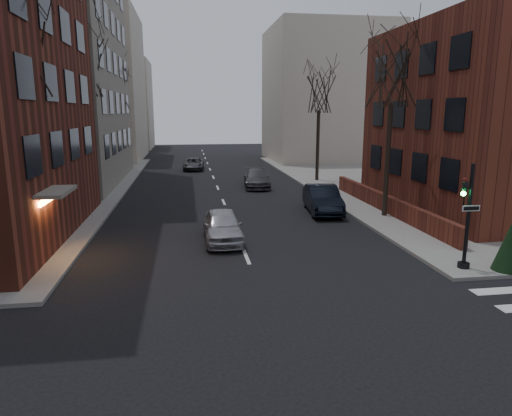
{
  "coord_description": "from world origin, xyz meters",
  "views": [
    {
      "loc": [
        -2.34,
        -6.24,
        6.01
      ],
      "look_at": [
        0.48,
        12.45,
        2.0
      ],
      "focal_mm": 32.0,
      "sensor_mm": 36.0,
      "label": 1
    }
  ],
  "objects": [
    {
      "name": "tree_right_a",
      "position": [
        8.8,
        18.0,
        8.03
      ],
      "size": [
        3.96,
        3.96,
        9.72
      ],
      "color": "#2D231C",
      "rests_on": "sidewalk_far_right"
    },
    {
      "name": "streetlamp_far",
      "position": [
        -8.2,
        42.0,
        4.24
      ],
      "size": [
        0.36,
        0.36,
        6.28
      ],
      "color": "black",
      "rests_on": "sidewalk_far_left"
    },
    {
      "name": "low_wall_right",
      "position": [
        9.3,
        19.0,
        0.65
      ],
      "size": [
        0.35,
        16.0,
        1.0
      ],
      "primitive_type": "cube",
      "color": "maroon",
      "rests_on": "sidewalk_far_right"
    },
    {
      "name": "building_distant_la",
      "position": [
        -15.0,
        55.0,
        9.0
      ],
      "size": [
        14.0,
        16.0,
        18.0
      ],
      "primitive_type": "cube",
      "color": "#BDB2A0",
      "rests_on": "ground"
    },
    {
      "name": "traffic_signal",
      "position": [
        7.94,
        8.99,
        1.91
      ],
      "size": [
        0.76,
        0.44,
        4.0
      ],
      "color": "black",
      "rests_on": "sidewalk_far_right"
    },
    {
      "name": "building_distant_ra",
      "position": [
        15.0,
        50.0,
        8.0
      ],
      "size": [
        14.0,
        14.0,
        16.0
      ],
      "primitive_type": "cube",
      "color": "#BDB2A0",
      "rests_on": "ground"
    },
    {
      "name": "tree_left_b",
      "position": [
        -8.8,
        26.0,
        8.91
      ],
      "size": [
        4.4,
        4.4,
        10.8
      ],
      "color": "#2D231C",
      "rests_on": "sidewalk_far_left"
    },
    {
      "name": "car_lane_gray",
      "position": [
        3.15,
        29.76,
        0.71
      ],
      "size": [
        2.43,
        5.07,
        1.42
      ],
      "primitive_type": "imported",
      "rotation": [
        0.0,
        0.0,
        -0.09
      ],
      "color": "#403F45",
      "rests_on": "ground"
    },
    {
      "name": "evergreen_shrub",
      "position": [
        9.45,
        8.5,
        1.07
      ],
      "size": [
        1.22,
        1.22,
        1.85
      ],
      "primitive_type": "cone",
      "rotation": [
        0.0,
        0.0,
        0.11
      ],
      "color": "#16311C",
      "rests_on": "sidewalk_far_right"
    },
    {
      "name": "building_right_brick",
      "position": [
        16.5,
        19.0,
        5.5
      ],
      "size": [
        12.0,
        14.0,
        11.0
      ],
      "primitive_type": "cube",
      "color": "maroon",
      "rests_on": "ground"
    },
    {
      "name": "tree_left_a",
      "position": [
        -8.8,
        14.0,
        8.47
      ],
      "size": [
        4.18,
        4.18,
        10.26
      ],
      "color": "#2D231C",
      "rests_on": "sidewalk_far_left"
    },
    {
      "name": "sandwich_board",
      "position": [
        9.43,
        18.28,
        0.61
      ],
      "size": [
        0.46,
        0.61,
        0.92
      ],
      "primitive_type": "cube",
      "rotation": [
        0.0,
        0.0,
        -0.09
      ],
      "color": "white",
      "rests_on": "sidewalk_far_right"
    },
    {
      "name": "tree_left_c",
      "position": [
        -8.8,
        40.0,
        8.03
      ],
      "size": [
        3.96,
        3.96,
        9.72
      ],
      "color": "#2D231C",
      "rests_on": "sidewalk_far_left"
    },
    {
      "name": "building_distant_lb",
      "position": [
        -13.0,
        72.0,
        7.0
      ],
      "size": [
        10.0,
        12.0,
        14.0
      ],
      "primitive_type": "cube",
      "color": "#BDB2A0",
      "rests_on": "ground"
    },
    {
      "name": "car_lane_far",
      "position": [
        -1.71,
        41.8,
        0.62
      ],
      "size": [
        2.31,
        4.56,
        1.23
      ],
      "primitive_type": "imported",
      "rotation": [
        0.0,
        0.0,
        -0.06
      ],
      "color": "#403F44",
      "rests_on": "ground"
    },
    {
      "name": "tree_right_b",
      "position": [
        8.8,
        32.0,
        7.59
      ],
      "size": [
        3.74,
        3.74,
        9.18
      ],
      "color": "#2D231C",
      "rests_on": "sidewalk_far_right"
    },
    {
      "name": "parked_sedan",
      "position": [
        5.65,
        19.85,
        0.83
      ],
      "size": [
        2.26,
        5.17,
        1.65
      ],
      "primitive_type": "imported",
      "rotation": [
        0.0,
        0.0,
        -0.1
      ],
      "color": "black",
      "rests_on": "ground"
    },
    {
      "name": "car_lane_silver",
      "position": [
        -0.8,
        14.52,
        0.75
      ],
      "size": [
        1.77,
        4.38,
        1.49
      ],
      "primitive_type": "imported",
      "rotation": [
        0.0,
        0.0,
        0.0
      ],
      "color": "#A7A6AC",
      "rests_on": "ground"
    },
    {
      "name": "streetlamp_near",
      "position": [
        -8.2,
        22.0,
        4.24
      ],
      "size": [
        0.36,
        0.36,
        6.28
      ],
      "color": "black",
      "rests_on": "sidewalk_far_left"
    }
  ]
}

